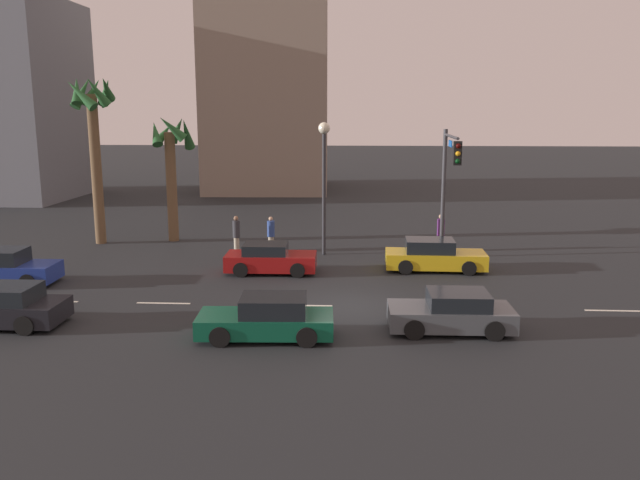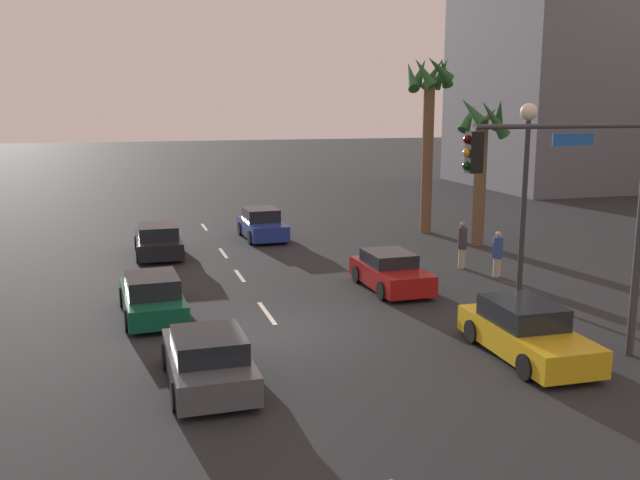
% 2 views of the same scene
% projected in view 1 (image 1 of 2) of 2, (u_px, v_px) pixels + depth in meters
% --- Properties ---
extents(ground_plane, '(220.00, 220.00, 0.00)m').
position_uv_depth(ground_plane, '(348.00, 306.00, 23.37)').
color(ground_plane, '#232628').
extents(lane_stripe_1, '(2.15, 0.14, 0.01)m').
position_uv_depth(lane_stripe_1, '(50.00, 301.00, 23.97)').
color(lane_stripe_1, silver).
rests_on(lane_stripe_1, ground_plane).
extents(lane_stripe_2, '(2.00, 0.14, 0.01)m').
position_uv_depth(lane_stripe_2, '(164.00, 303.00, 23.74)').
color(lane_stripe_2, silver).
rests_on(lane_stripe_2, ground_plane).
extents(lane_stripe_3, '(2.49, 0.14, 0.01)m').
position_uv_depth(lane_stripe_3, '(298.00, 305.00, 23.46)').
color(lane_stripe_3, silver).
rests_on(lane_stripe_3, ground_plane).
extents(lane_stripe_4, '(2.57, 0.14, 0.01)m').
position_uv_depth(lane_stripe_4, '(622.00, 311.00, 22.83)').
color(lane_stripe_4, silver).
rests_on(lane_stripe_4, ground_plane).
extents(car_0, '(4.42, 1.93, 1.40)m').
position_uv_depth(car_0, '(434.00, 256.00, 28.55)').
color(car_0, gold).
rests_on(car_0, ground_plane).
extents(car_1, '(3.96, 1.88, 1.30)m').
position_uv_depth(car_1, '(270.00, 259.00, 28.13)').
color(car_1, maroon).
rests_on(car_1, ground_plane).
extents(car_2, '(4.05, 1.93, 1.45)m').
position_uv_depth(car_2, '(5.00, 268.00, 26.28)').
color(car_2, navy).
rests_on(car_2, ground_plane).
extents(car_3, '(4.29, 1.97, 1.35)m').
position_uv_depth(car_3, '(268.00, 319.00, 20.02)').
color(car_3, '#0F5138').
rests_on(car_3, ground_plane).
extents(car_5, '(3.99, 1.94, 1.31)m').
position_uv_depth(car_5, '(452.00, 313.00, 20.66)').
color(car_5, '#474C51').
rests_on(car_5, ground_plane).
extents(traffic_signal, '(0.40, 5.03, 6.15)m').
position_uv_depth(traffic_signal, '(448.00, 175.00, 28.79)').
color(traffic_signal, '#38383D').
rests_on(traffic_signal, ground_plane).
extents(streetlamp, '(0.56, 0.56, 6.45)m').
position_uv_depth(streetlamp, '(324.00, 163.00, 30.96)').
color(streetlamp, '#2D2D33').
rests_on(streetlamp, ground_plane).
extents(pedestrian_0, '(0.47, 0.47, 1.88)m').
position_uv_depth(pedestrian_0, '(441.00, 232.00, 32.42)').
color(pedestrian_0, '#B2A58C').
rests_on(pedestrian_0, ground_plane).
extents(pedestrian_1, '(0.38, 0.38, 1.87)m').
position_uv_depth(pedestrian_1, '(236.00, 233.00, 32.01)').
color(pedestrian_1, '#B2A58C').
rests_on(pedestrian_1, ground_plane).
extents(pedestrian_2, '(0.49, 0.49, 1.74)m').
position_uv_depth(pedestrian_2, '(271.00, 233.00, 32.53)').
color(pedestrian_2, '#B2A58C').
rests_on(pedestrian_2, ground_plane).
extents(palm_tree_0, '(2.40, 2.45, 6.87)m').
position_uv_depth(palm_tree_0, '(172.00, 156.00, 34.33)').
color(palm_tree_0, brown).
rests_on(palm_tree_0, ground_plane).
extents(palm_tree_1, '(2.59, 2.61, 8.82)m').
position_uv_depth(palm_tree_1, '(93.00, 124.00, 33.31)').
color(palm_tree_1, brown).
rests_on(palm_tree_1, ground_plane).
extents(building_0, '(10.91, 12.43, 19.71)m').
position_uv_depth(building_0, '(268.00, 78.00, 56.71)').
color(building_0, gray).
rests_on(building_0, ground_plane).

